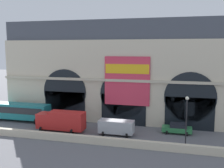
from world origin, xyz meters
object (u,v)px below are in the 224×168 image
(van_center, at_px, (116,127))
(street_lamp_quayside, at_px, (186,116))
(bus_west, at_px, (20,111))
(car_mideast, at_px, (177,128))
(box_truck_midwest, at_px, (61,121))

(van_center, bearing_deg, street_lamp_quayside, -19.77)
(bus_west, height_order, car_mideast, bus_west)
(van_center, bearing_deg, car_mideast, 18.67)
(bus_west, distance_m, van_center, 18.58)
(van_center, relative_size, car_mideast, 1.18)
(bus_west, relative_size, box_truck_midwest, 1.47)
(car_mideast, bearing_deg, street_lamp_quayside, -80.57)
(street_lamp_quayside, bearing_deg, bus_west, 166.87)
(box_truck_midwest, height_order, car_mideast, box_truck_midwest)
(bus_west, distance_m, street_lamp_quayside, 29.03)
(bus_west, distance_m, car_mideast, 27.09)
(box_truck_midwest, distance_m, street_lamp_quayside, 18.90)
(bus_west, xyz_separation_m, van_center, (18.33, -3.04, -0.54))
(street_lamp_quayside, bearing_deg, box_truck_midwest, 170.52)
(box_truck_midwest, xyz_separation_m, car_mideast, (17.37, 3.41, -0.90))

